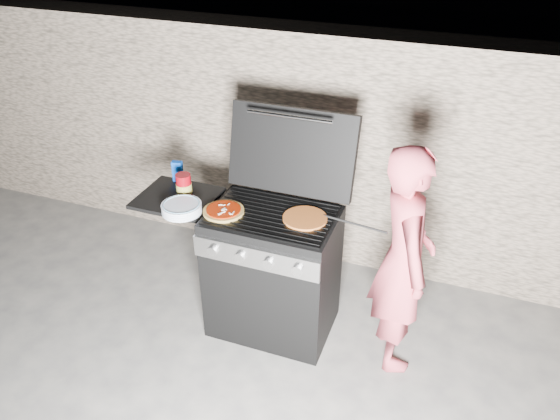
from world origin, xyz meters
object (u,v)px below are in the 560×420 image
(gas_grill, at_px, (238,264))
(sauce_jar, at_px, (184,185))
(person, at_px, (403,260))
(pizza_topped, at_px, (224,210))

(gas_grill, bearing_deg, sauce_jar, 175.74)
(sauce_jar, distance_m, person, 1.47)
(pizza_topped, distance_m, person, 1.13)
(sauce_jar, bearing_deg, pizza_topped, -19.12)
(pizza_topped, height_order, sauce_jar, sauce_jar)
(gas_grill, height_order, person, person)
(pizza_topped, xyz_separation_m, sauce_jar, (-0.34, 0.12, 0.05))
(pizza_topped, relative_size, sauce_jar, 1.66)
(gas_grill, xyz_separation_m, pizza_topped, (-0.04, -0.09, 0.47))
(gas_grill, xyz_separation_m, sauce_jar, (-0.38, 0.03, 0.52))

